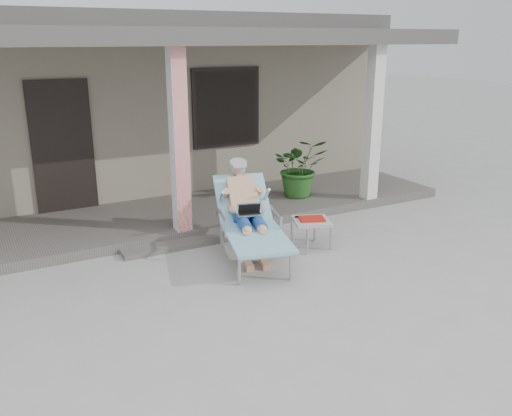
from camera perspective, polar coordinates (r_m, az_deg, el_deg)
ground at (r=6.35m, az=-0.59°, el=-9.29°), size 60.00×60.00×0.00m
house at (r=11.88m, az=-15.68°, el=11.06°), size 10.40×5.40×3.30m
porch_deck at (r=8.89m, az=-9.65°, el=-1.05°), size 10.00×2.00×0.15m
porch_overhang at (r=8.39m, az=-10.49°, el=16.70°), size 10.00×2.30×2.85m
porch_step at (r=7.88m, az=-6.89°, el=-3.65°), size 2.00×0.30×0.07m
lounger at (r=7.29m, az=-0.79°, el=0.97°), size 1.22×2.04×1.28m
side_table at (r=7.67m, az=5.87°, el=-1.53°), size 0.64×0.64×0.45m
potted_palm at (r=9.64m, az=4.67°, el=4.33°), size 1.20×1.13×1.06m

